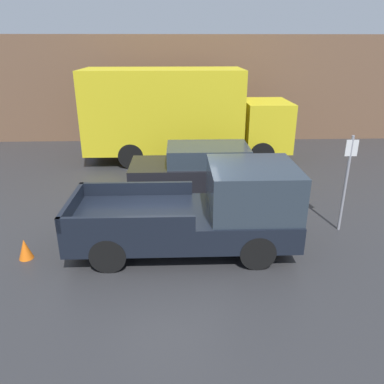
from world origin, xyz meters
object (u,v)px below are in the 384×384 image
(newspaper_box, at_px, (90,132))
(parking_sign, at_px, (346,179))
(traffic_cone, at_px, (25,249))
(car, at_px, (204,168))
(pickup_truck, at_px, (205,210))
(delivery_truck, at_px, (179,113))

(newspaper_box, bearing_deg, parking_sign, -48.46)
(traffic_cone, bearing_deg, car, 43.15)
(pickup_truck, distance_m, newspaper_box, 11.40)
(car, relative_size, delivery_truck, 0.57)
(traffic_cone, bearing_deg, pickup_truck, 5.39)
(newspaper_box, bearing_deg, delivery_truck, -34.69)
(car, height_order, newspaper_box, car)
(traffic_cone, bearing_deg, parking_sign, 8.45)
(car, relative_size, parking_sign, 1.87)
(car, xyz_separation_m, parking_sign, (3.32, -2.89, 0.63))
(pickup_truck, xyz_separation_m, newspaper_box, (-4.91, 10.29, -0.43))
(traffic_cone, bearing_deg, newspaper_box, 94.47)
(pickup_truck, xyz_separation_m, delivery_truck, (-0.58, 7.29, 0.98))
(pickup_truck, bearing_deg, car, 86.51)
(pickup_truck, distance_m, car, 3.65)
(pickup_truck, bearing_deg, delivery_truck, 94.54)
(car, height_order, delivery_truck, delivery_truck)
(newspaper_box, bearing_deg, car, -52.34)
(newspaper_box, xyz_separation_m, traffic_cone, (0.83, -10.67, -0.27))
(car, xyz_separation_m, newspaper_box, (-5.13, 6.64, -0.26))
(delivery_truck, height_order, traffic_cone, delivery_truck)
(car, bearing_deg, parking_sign, -41.04)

